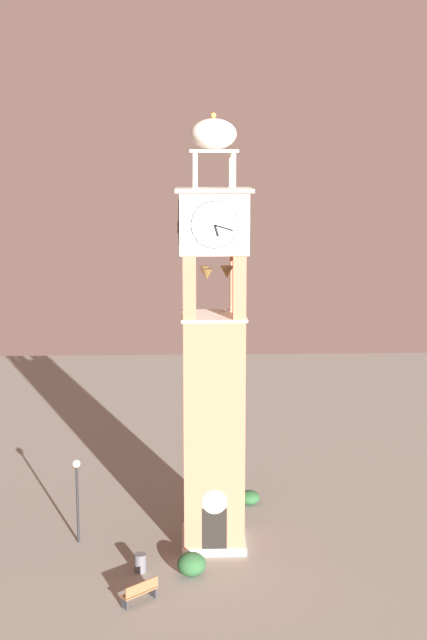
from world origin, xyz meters
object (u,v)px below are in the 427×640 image
clock_tower (214,370)px  park_bench (140,592)px  lamp_post (77,486)px  trash_bin (140,563)px

clock_tower → park_bench: size_ratio=12.93×
park_bench → lamp_post: (-3.14, 5.79, 2.28)m
clock_tower → lamp_post: 8.34m
park_bench → lamp_post: lamp_post is taller
clock_tower → lamp_post: size_ratio=4.87×
clock_tower → lamp_post: (-6.27, 0.30, -5.50)m
lamp_post → trash_bin: lamp_post is taller
clock_tower → lamp_post: bearing=177.2°
park_bench → trash_bin: bearing=92.5°
lamp_post → clock_tower: bearing=-2.8°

